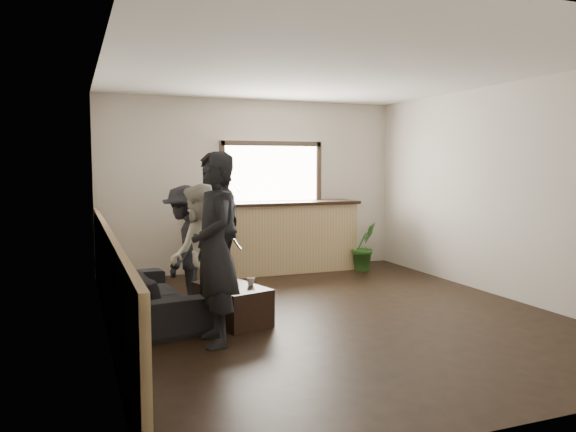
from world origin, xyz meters
name	(u,v)px	position (x,y,z in m)	size (l,w,h in m)	color
ground	(331,314)	(0.00, 0.00, 0.00)	(5.00, 6.00, 0.01)	black
room_shell	(272,190)	(-0.74, 0.00, 1.47)	(5.01, 6.01, 2.80)	silver
bar_counter	(277,233)	(0.30, 2.70, 0.64)	(2.70, 0.68, 2.13)	tan
sofa	(152,293)	(-1.98, 0.62, 0.28)	(1.93, 0.75, 0.56)	black
coffee_table	(232,304)	(-1.18, 0.12, 0.21)	(0.52, 0.93, 0.41)	black
cup_a	(217,279)	(-1.29, 0.30, 0.46)	(0.13, 0.13, 0.10)	silver
cup_b	(251,282)	(-0.98, 0.03, 0.46)	(0.09, 0.09, 0.09)	silver
potted_plant	(364,246)	(1.70, 2.30, 0.40)	(0.44, 0.36, 0.80)	#2D6623
person_a	(215,249)	(-1.53, -0.56, 0.94)	(0.49, 0.68, 1.87)	black
person_b	(199,255)	(-1.53, 0.16, 0.77)	(0.62, 0.78, 1.54)	beige
person_c	(186,247)	(-1.53, 0.90, 0.75)	(0.92, 1.12, 1.50)	black
person_d	(223,227)	(-0.81, 1.89, 0.87)	(0.91, 1.08, 1.73)	black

